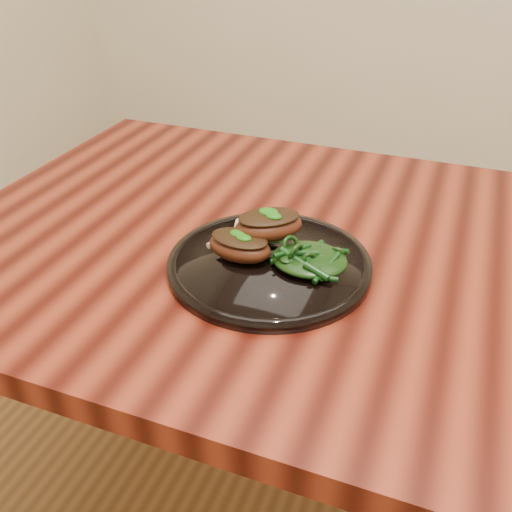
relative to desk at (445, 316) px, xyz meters
The scene contains 6 objects.
desk is the anchor object (origin of this frame).
plate 0.28m from the desk, 159.55° to the right, with size 0.29×0.29×0.02m.
lamb_chop_front 0.33m from the desk, 160.51° to the right, with size 0.10×0.08×0.04m.
lamb_chop_back 0.30m from the desk, 166.24° to the right, with size 0.12×0.11×0.04m.
herb_smear 0.31m from the desk, behind, with size 0.09×0.06×0.01m, color #0D4B08.
greens_heap 0.24m from the desk, 155.47° to the right, with size 0.11×0.10×0.04m.
Camera 1 is at (-0.02, -0.74, 1.20)m, focal length 40.00 mm.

